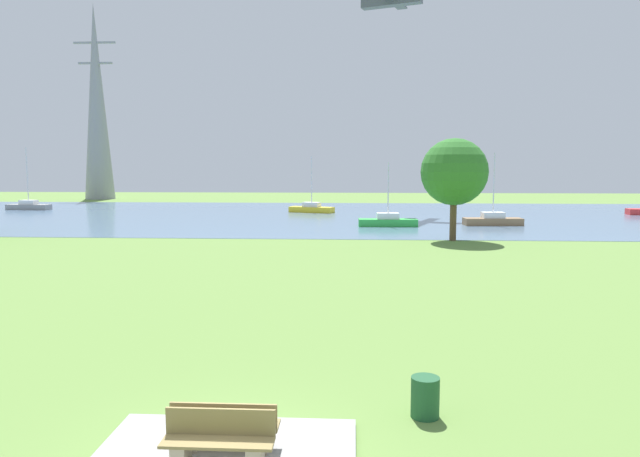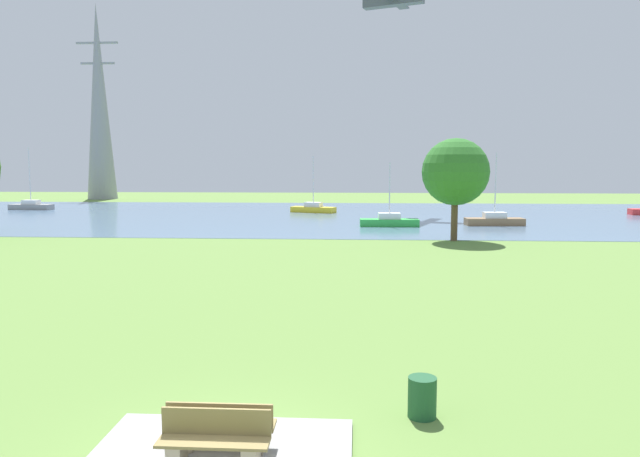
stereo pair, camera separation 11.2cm
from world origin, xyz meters
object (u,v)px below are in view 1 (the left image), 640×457
object	(u,v)px
tree_mid_shore	(454,172)
bench_facing_inland	(218,444)
sailboat_brown	(493,220)
sailboat_green	(388,221)
sailboat_gray	(29,206)
electricity_pylon	(97,102)
sailboat_yellow	(312,208)
light_aircraft	(391,0)
litter_bin	(425,397)
bench_facing_water	(226,429)

from	to	relation	value
tree_mid_shore	bench_facing_inland	bearing A→B (deg)	-106.12
bench_facing_inland	sailboat_brown	bearing A→B (deg)	71.26
sailboat_green	sailboat_gray	world-z (taller)	sailboat_gray
electricity_pylon	sailboat_gray	bearing A→B (deg)	-85.55
sailboat_yellow	light_aircraft	size ratio (longest dim) A/B	0.73
bench_facing_inland	litter_bin	world-z (taller)	bench_facing_inland
bench_facing_inland	sailboat_brown	size ratio (longest dim) A/B	0.30
bench_facing_inland	light_aircraft	xyz separation A→B (m)	(5.87, 54.29, 21.70)
sailboat_yellow	tree_mid_shore	world-z (taller)	tree_mid_shore
bench_facing_inland	electricity_pylon	size ratio (longest dim) A/B	0.06
bench_facing_water	tree_mid_shore	xyz separation A→B (m)	(8.74, 29.70, 4.08)
bench_facing_inland	sailboat_yellow	bearing A→B (deg)	92.58
litter_bin	sailboat_brown	bearing A→B (deg)	75.06
sailboat_green	sailboat_yellow	distance (m)	16.06
sailboat_brown	light_aircraft	xyz separation A→B (m)	(-7.93, 13.63, 21.71)
sailboat_brown	electricity_pylon	xyz separation A→B (m)	(-50.70, 38.14, 14.22)
bench_facing_water	litter_bin	size ratio (longest dim) A/B	2.25
litter_bin	tree_mid_shore	xyz separation A→B (m)	(5.18, 27.94, 4.15)
tree_mid_shore	sailboat_gray	bearing A→B (deg)	149.80
bench_facing_inland	sailboat_gray	size ratio (longest dim) A/B	0.25
sailboat_gray	sailboat_yellow	bearing A→B (deg)	-3.85
sailboat_gray	tree_mid_shore	bearing A→B (deg)	-30.20
litter_bin	sailboat_gray	size ratio (longest dim) A/B	0.11
sailboat_green	electricity_pylon	bearing A→B (deg)	136.64
bench_facing_inland	light_aircraft	world-z (taller)	light_aircraft
litter_bin	sailboat_green	size ratio (longest dim) A/B	0.15
bench_facing_water	electricity_pylon	bearing A→B (deg)	115.25
sailboat_yellow	tree_mid_shore	bearing A→B (deg)	-64.44
light_aircraft	sailboat_yellow	bearing A→B (deg)	-175.00
litter_bin	sailboat_gray	bearing A→B (deg)	125.88
bench_facing_water	sailboat_gray	bearing A→B (deg)	122.45
sailboat_yellow	electricity_pylon	size ratio (longest dim) A/B	0.21
sailboat_gray	sailboat_yellow	size ratio (longest dim) A/B	1.18
sailboat_green	sailboat_brown	distance (m)	8.96
litter_bin	sailboat_yellow	xyz separation A→B (m)	(-5.97, 51.26, 0.05)
litter_bin	electricity_pylon	bearing A→B (deg)	117.88
bench_facing_inland	tree_mid_shore	world-z (taller)	tree_mid_shore
sailboat_gray	sailboat_yellow	world-z (taller)	sailboat_gray
sailboat_yellow	light_aircraft	xyz separation A→B (m)	(8.28, 0.72, 21.71)
sailboat_brown	light_aircraft	bearing A→B (deg)	120.18
bench_facing_inland	sailboat_green	distance (m)	39.59
bench_facing_water	litter_bin	bearing A→B (deg)	26.28
sailboat_green	light_aircraft	size ratio (longest dim) A/B	0.64
sailboat_gray	light_aircraft	world-z (taller)	light_aircraft
bench_facing_water	sailboat_gray	size ratio (longest dim) A/B	0.25
sailboat_green	sailboat_yellow	xyz separation A→B (m)	(-7.35, 14.28, 0.01)
sailboat_green	sailboat_yellow	size ratio (longest dim) A/B	0.87
sailboat_green	sailboat_gray	size ratio (longest dim) A/B	0.74
bench_facing_inland	sailboat_yellow	size ratio (longest dim) A/B	0.30
sailboat_green	electricity_pylon	size ratio (longest dim) A/B	0.18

